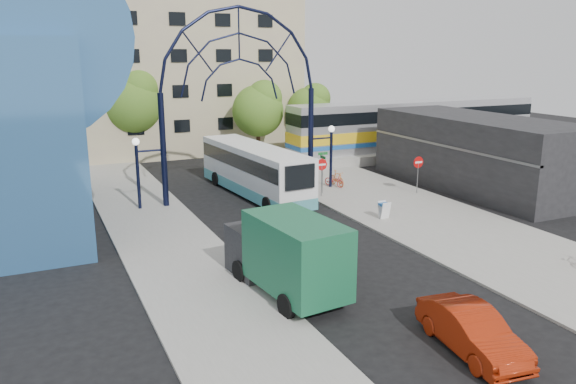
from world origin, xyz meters
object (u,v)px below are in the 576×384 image
bike_near_a (334,180)px  tree_north_a (260,108)px  tree_north_b (133,101)px  do_not_enter_sign (418,166)px  green_truck (285,254)px  train_car (417,124)px  sandwich_board (384,208)px  tree_north_c (311,107)px  red_sedan (472,331)px  bike_near_b (337,179)px  city_bus (254,169)px  black_suv (292,222)px  stop_sign (322,168)px  gateway_arch (240,65)px  street_name_sign (323,164)px

bike_near_a → tree_north_a: bearing=71.7°
tree_north_b → bike_near_a: tree_north_b is taller
do_not_enter_sign → green_truck: bearing=-144.2°
train_car → bike_near_a: bearing=-148.6°
do_not_enter_sign → sandwich_board: (-5.40, -4.02, -1.23)m
tree_north_c → red_sedan: bearing=-109.1°
tree_north_c → bike_near_b: size_ratio=3.62×
tree_north_a → bike_near_b: 12.60m
city_bus → green_truck: city_bus is taller
city_bus → bike_near_b: 6.13m
bike_near_a → tree_north_c: bearing=47.4°
do_not_enter_sign → bike_near_a: bearing=135.8°
train_car → black_suv: train_car is taller
red_sedan → black_suv: bearing=97.4°
tree_north_c → bike_near_a: tree_north_c is taller
stop_sign → train_car: (15.20, 10.00, 0.91)m
black_suv → bike_near_b: black_suv is taller
tree_north_c → bike_near_a: (-5.23, -13.93, -3.73)m
gateway_arch → city_bus: (1.14, 0.69, -6.84)m
gateway_arch → stop_sign: 8.37m
stop_sign → red_sedan: 19.87m
train_car → stop_sign: bearing=-146.7°
sandwich_board → stop_sign: bearing=97.6°
train_car → green_truck: (-23.58, -22.52, -1.28)m
sandwich_board → city_bus: bearing=117.1°
do_not_enter_sign → train_car: size_ratio=0.10×
street_name_sign → red_sedan: bearing=-104.9°
stop_sign → do_not_enter_sign: size_ratio=1.01×
do_not_enter_sign → street_name_sign: size_ratio=0.89×
stop_sign → train_car: bearing=33.3°
train_car → tree_north_b: tree_north_b is taller
bike_near_b → black_suv: bearing=-132.5°
gateway_arch → do_not_enter_sign: 13.43m
train_car → green_truck: bearing=-136.3°
sandwich_board → train_car: (14.40, 16.02, 2.16)m
stop_sign → train_car: train_car is taller
gateway_arch → red_sedan: size_ratio=3.09×
street_name_sign → bike_near_b: (1.94, 1.40, -1.47)m
sandwich_board → bike_near_a: bearing=80.9°
stop_sign → red_sedan: (-4.87, -19.22, -1.26)m
green_truck → tree_north_a: bearing=64.0°
stop_sign → red_sedan: stop_sign is taller
do_not_enter_sign → bike_near_a: 5.91m
stop_sign → bike_near_b: size_ratio=1.39×
tree_north_b → bike_near_b: bearing=-55.3°
do_not_enter_sign → bike_near_b: (-3.86, 4.00, -1.32)m
do_not_enter_sign → bike_near_b: bearing=134.0°
street_name_sign → black_suv: street_name_sign is taller
tree_north_c → bike_near_b: 15.23m
street_name_sign → bike_near_a: bearing=39.7°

